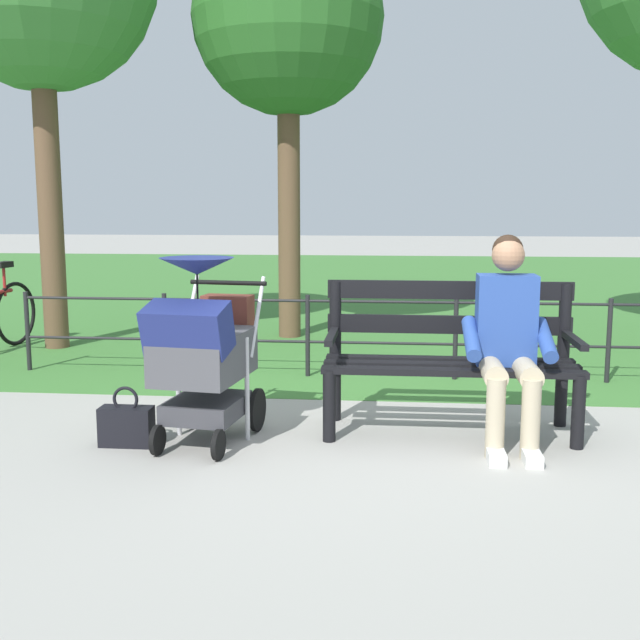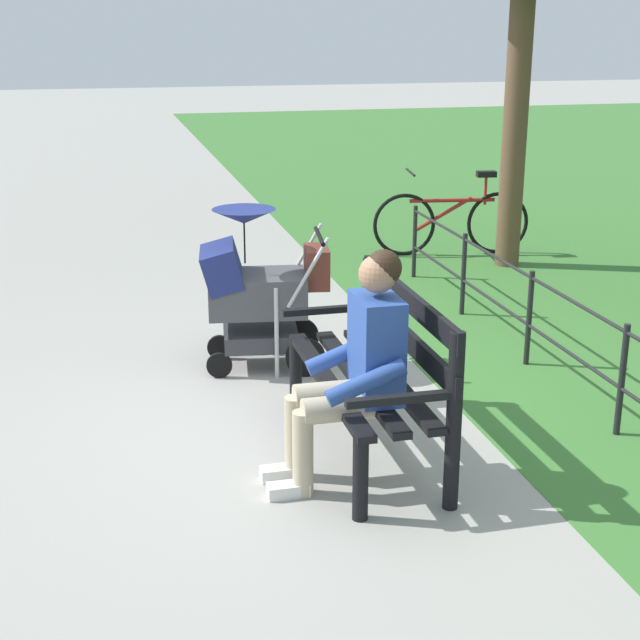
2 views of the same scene
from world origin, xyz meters
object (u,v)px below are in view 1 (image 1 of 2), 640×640
object	(u,v)px
person_on_bench	(508,334)
handbag	(127,425)
stroller	(204,349)
tree_behind_fence	(288,21)
park_bench	(449,351)

from	to	relation	value
person_on_bench	handbag	world-z (taller)	person_on_bench
person_on_bench	handbag	distance (m)	2.39
stroller	handbag	distance (m)	0.67
tree_behind_fence	person_on_bench	bearing A→B (deg)	116.83
park_bench	tree_behind_fence	size ratio (longest dim) A/B	0.37
person_on_bench	handbag	bearing A→B (deg)	7.34
park_bench	handbag	size ratio (longest dim) A/B	4.33
stroller	tree_behind_fence	world-z (taller)	tree_behind_fence
park_bench	stroller	world-z (taller)	stroller
stroller	tree_behind_fence	size ratio (longest dim) A/B	0.26
stroller	handbag	world-z (taller)	stroller
park_bench	stroller	size ratio (longest dim) A/B	1.39
park_bench	handbag	xyz separation A→B (m)	(1.97, 0.52, -0.40)
park_bench	person_on_bench	size ratio (longest dim) A/B	1.26
person_on_bench	stroller	world-z (taller)	person_on_bench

